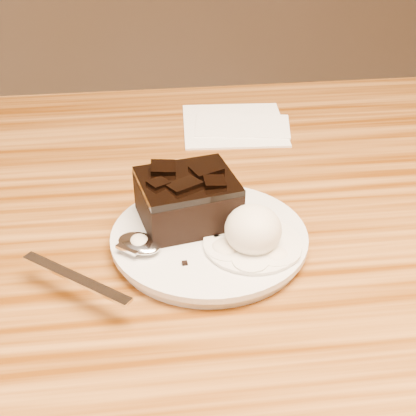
{
  "coord_description": "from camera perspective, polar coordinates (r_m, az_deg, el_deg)",
  "views": [
    {
      "loc": [
        -0.09,
        -0.52,
        1.12
      ],
      "look_at": [
        -0.03,
        -0.01,
        0.79
      ],
      "focal_mm": 54.46,
      "sensor_mm": 36.0,
      "label": 1
    }
  ],
  "objects": [
    {
      "name": "crumb_b",
      "position": [
        0.58,
        -2.12,
        -5.01
      ],
      "size": [
        0.01,
        0.01,
        0.0
      ],
      "primitive_type": "cube",
      "rotation": [
        0.0,
        0.0,
        0.09
      ],
      "color": "black",
      "rests_on": "plate"
    },
    {
      "name": "brownie",
      "position": [
        0.63,
        -1.86,
        0.54
      ],
      "size": [
        0.11,
        0.1,
        0.04
      ],
      "primitive_type": "cube",
      "rotation": [
        0.0,
        0.0,
        0.2
      ],
      "color": "black",
      "rests_on": "plate"
    },
    {
      "name": "melt_puddle",
      "position": [
        0.6,
        4.04,
        -3.31
      ],
      "size": [
        0.09,
        0.09,
        0.0
      ],
      "primitive_type": "cylinder",
      "color": "white",
      "rests_on": "plate"
    },
    {
      "name": "ice_cream_scoop",
      "position": [
        0.59,
        4.11,
        -1.96
      ],
      "size": [
        0.05,
        0.06,
        0.05
      ],
      "primitive_type": "ellipsoid",
      "color": "#F4E8CF",
      "rests_on": "plate"
    },
    {
      "name": "napkin",
      "position": [
        0.87,
        2.35,
        7.58
      ],
      "size": [
        0.14,
        0.14,
        0.01
      ],
      "primitive_type": "cube",
      "rotation": [
        0.0,
        0.0,
        -0.06
      ],
      "color": "white",
      "rests_on": "dining_table"
    },
    {
      "name": "crumb_a",
      "position": [
        0.63,
        2.74,
        -1.35
      ],
      "size": [
        0.01,
        0.01,
        0.0
      ],
      "primitive_type": "cube",
      "rotation": [
        0.0,
        0.0,
        0.14
      ],
      "color": "black",
      "rests_on": "plate"
    },
    {
      "name": "spoon",
      "position": [
        0.6,
        -6.22,
        -3.33
      ],
      "size": [
        0.16,
        0.14,
        0.01
      ],
      "primitive_type": null,
      "rotation": [
        0.0,
        0.0,
        0.87
      ],
      "color": "silver",
      "rests_on": "plate"
    },
    {
      "name": "plate",
      "position": [
        0.62,
        0.11,
        -2.97
      ],
      "size": [
        0.19,
        0.19,
        0.02
      ],
      "primitive_type": "cylinder",
      "color": "silver",
      "rests_on": "dining_table"
    },
    {
      "name": "crumb_c",
      "position": [
        0.61,
        0.78,
        -2.67
      ],
      "size": [
        0.01,
        0.01,
        0.0
      ],
      "primitive_type": "cube",
      "rotation": [
        0.0,
        0.0,
        0.41
      ],
      "color": "black",
      "rests_on": "plate"
    }
  ]
}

